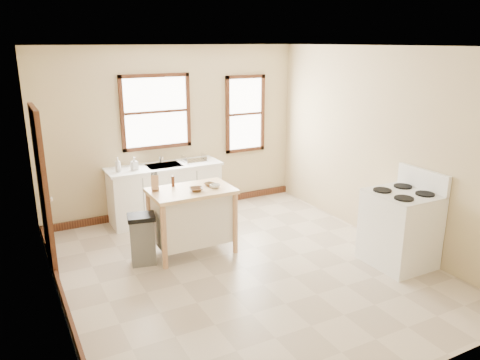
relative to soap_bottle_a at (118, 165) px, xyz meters
name	(u,v)px	position (x,y,z in m)	size (l,w,h in m)	color
floor	(244,268)	(1.05, -2.15, -1.03)	(5.00, 5.00, 0.00)	beige
ceiling	(245,46)	(1.05, -2.15, 1.77)	(5.00, 5.00, 0.00)	white
wall_back	(174,131)	(1.05, 0.35, 0.37)	(4.50, 0.04, 2.80)	tan
wall_left	(49,192)	(-1.20, -2.15, 0.37)	(0.04, 5.00, 2.80)	tan
wall_right	(382,146)	(3.30, -2.15, 0.37)	(0.04, 5.00, 2.80)	tan
window_main	(156,112)	(0.75, 0.33, 0.72)	(1.17, 0.06, 1.22)	#36170E
window_side	(245,114)	(2.40, 0.33, 0.57)	(0.77, 0.06, 1.37)	#36170E
door_left	(43,189)	(-1.16, -0.85, 0.02)	(0.06, 0.90, 2.10)	#36170E
baseboard_back	(178,207)	(1.05, 0.32, -0.97)	(4.50, 0.04, 0.12)	#36170E
baseboard_left	(66,307)	(-1.17, -2.15, -0.97)	(0.04, 5.00, 0.12)	#36170E
sink_counter	(165,192)	(0.75, 0.05, -0.57)	(1.86, 0.62, 0.92)	white
faucet	(160,156)	(0.75, 0.23, 0.00)	(0.03, 0.03, 0.22)	silver
soap_bottle_a	(118,165)	(0.00, 0.00, 0.00)	(0.09, 0.09, 0.23)	#B2B2B2
soap_bottle_b	(134,163)	(0.25, -0.01, -0.01)	(0.09, 0.09, 0.21)	#B2B2B2
dish_rack	(194,159)	(1.28, 0.05, -0.07)	(0.38, 0.29, 0.10)	silver
kitchen_island	(192,221)	(0.65, -1.36, -0.57)	(1.13, 0.72, 0.92)	#F9D792
knife_block	(155,183)	(0.20, -1.18, -0.01)	(0.10, 0.10, 0.20)	tan
pepper_grinder	(173,181)	(0.48, -1.12, -0.04)	(0.04, 0.04, 0.15)	#442212
bowl_a	(196,189)	(0.69, -1.46, -0.09)	(0.19, 0.19, 0.05)	brown
bowl_b	(210,184)	(0.94, -1.32, -0.09)	(0.14, 0.14, 0.04)	brown
bowl_c	(215,186)	(0.96, -1.45, -0.09)	(0.15, 0.15, 0.05)	silver
trash_bin	(143,239)	(-0.07, -1.38, -0.69)	(0.35, 0.30, 0.68)	#5E5E5B
gas_stove	(401,219)	(2.93, -2.96, -0.40)	(0.79, 0.81, 1.26)	white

